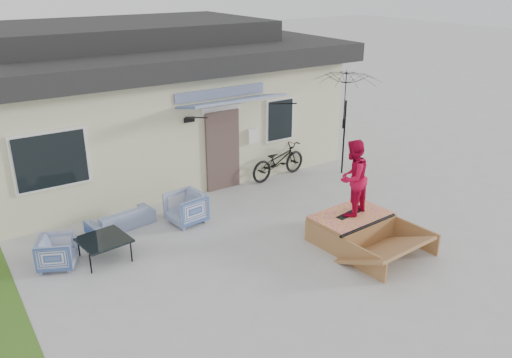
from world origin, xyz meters
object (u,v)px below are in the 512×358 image
armchair_left (57,251)px  bicycle (278,157)px  loveseat (120,215)px  skater (353,177)px  armchair_right (186,207)px  coffee_table (105,249)px  patio_umbrella (345,113)px  skate_ramp (351,227)px  skateboard (350,213)px

armchair_left → bicycle: (6.33, 1.56, 0.25)m
loveseat → skater: size_ratio=0.92×
armchair_right → coffee_table: bearing=-81.7°
patio_umbrella → skater: (-2.48, -3.01, -0.34)m
bicycle → patio_umbrella: size_ratio=0.85×
armchair_right → bicycle: 3.59m
loveseat → skater: bearing=133.3°
armchair_right → skater: skater is taller
armchair_right → bicycle: (3.39, 1.16, 0.20)m
loveseat → patio_umbrella: 6.61m
loveseat → coffee_table: 1.37m
armchair_right → skate_ramp: armchair_right is taller
loveseat → coffee_table: bearing=49.0°
patio_umbrella → skater: size_ratio=1.35×
loveseat → armchair_left: size_ratio=2.16×
loveseat → patio_umbrella: patio_umbrella is taller
loveseat → coffee_table: size_ratio=1.66×
bicycle → skater: (-0.76, -3.72, 0.81)m
loveseat → skateboard: bearing=133.3°
loveseat → skateboard: skateboard is taller
skater → armchair_right: bearing=-61.9°
armchair_right → coffee_table: armchair_right is taller
skate_ramp → armchair_right: bearing=130.4°
armchair_left → armchair_right: (2.94, 0.40, 0.05)m
patio_umbrella → armchair_left: bearing=-174.0°
skate_ramp → bicycle: bearing=73.9°
skateboard → coffee_table: bearing=148.1°
armchair_left → skate_ramp: size_ratio=0.32×
coffee_table → skater: skater is taller
patio_umbrella → skate_ramp: (-2.48, -3.06, -1.48)m
armchair_right → skate_ramp: bearing=37.6°
coffee_table → skater: size_ratio=0.55×
bicycle → skater: bearing=160.4°
armchair_left → skateboard: size_ratio=0.95×
coffee_table → bicycle: (5.47, 1.75, 0.37)m
skater → patio_umbrella: bearing=-147.2°
patio_umbrella → skate_ramp: 4.21m
coffee_table → skateboard: skateboard is taller
skate_ramp → skater: (-0.00, 0.05, 1.13)m
patio_umbrella → skate_ramp: bearing=-129.0°
coffee_table → patio_umbrella: patio_umbrella is taller
bicycle → skater: size_ratio=1.14×
bicycle → loveseat: bearing=89.2°
armchair_right → skateboard: armchair_right is taller
coffee_table → skater: 5.24m
patio_umbrella → skater: bearing=-129.6°
coffee_table → skateboard: size_ratio=1.23×
loveseat → armchair_right: bearing=148.7°
armchair_left → skate_ramp: 6.00m
armchair_right → skate_ramp: (2.63, -2.61, -0.12)m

